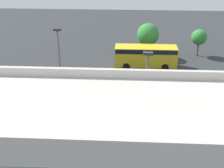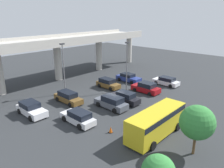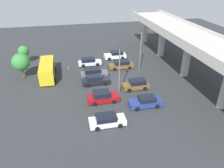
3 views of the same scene
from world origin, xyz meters
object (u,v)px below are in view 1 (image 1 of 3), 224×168
object	(u,v)px
traffic_cone	(171,77)
parked_car_7	(12,113)
shuttle_bus	(146,55)
parked_car_3	(131,88)
parked_car_5	(67,116)
parked_car_1	(185,89)
parked_car_6	(54,86)
parked_car_2	(162,117)
lamp_post_near_aisle	(60,63)
tree_front_centre	(148,34)
parked_car_8	(5,84)
parked_car_4	(106,87)
lamp_post_mid_lot	(146,94)
tree_front_left	(199,37)

from	to	relation	value
traffic_cone	parked_car_7	bearing A→B (deg)	33.01
shuttle_bus	parked_car_3	bearing A→B (deg)	-102.86
parked_car_5	parked_car_3	bearing A→B (deg)	-42.91
parked_car_1	parked_car_6	bearing A→B (deg)	-89.23
parked_car_2	shuttle_bus	world-z (taller)	shuttle_bus
parked_car_2	parked_car_7	size ratio (longest dim) A/B	1.01
parked_car_1	shuttle_bus	bearing A→B (deg)	-154.35
parked_car_2	parked_car_3	size ratio (longest dim) A/B	1.00
lamp_post_near_aisle	tree_front_centre	xyz separation A→B (m)	(-9.19, -15.51, -1.51)
parked_car_1	parked_car_3	distance (m)	5.78
parked_car_5	shuttle_bus	distance (m)	16.40
lamp_post_near_aisle	traffic_cone	distance (m)	14.49
parked_car_6	parked_car_8	world-z (taller)	parked_car_6
parked_car_3	shuttle_bus	xyz separation A→B (m)	(-1.87, -8.21, 0.84)
parked_car_8	parked_car_4	bearing A→B (deg)	88.60
parked_car_7	parked_car_5	bearing A→B (deg)	-93.43
parked_car_1	parked_car_4	distance (m)	8.52
parked_car_6	lamp_post_mid_lot	bearing A→B (deg)	46.35
parked_car_8	tree_front_centre	distance (m)	20.52
parked_car_8	traffic_cone	bearing A→B (deg)	101.97
parked_car_6	traffic_cone	bearing A→B (deg)	108.70
parked_car_1	parked_car_5	distance (m)	13.20
parked_car_7	lamp_post_mid_lot	bearing A→B (deg)	-104.83
parked_car_2	parked_car_7	world-z (taller)	parked_car_2
parked_car_2	parked_car_8	xyz separation A→B (m)	(16.87, -6.33, -0.07)
parked_car_3	parked_car_5	bearing A→B (deg)	-42.91
parked_car_4	parked_car_5	distance (m)	7.03
parked_car_3	parked_car_7	distance (m)	12.55
parked_car_6	lamp_post_near_aisle	size ratio (longest dim) A/B	0.58
tree_front_left	tree_front_centre	bearing A→B (deg)	4.37
tree_front_centre	lamp_post_near_aisle	bearing A→B (deg)	59.36
lamp_post_mid_lot	shuttle_bus	bearing A→B (deg)	-92.75
parked_car_5	parked_car_7	world-z (taller)	parked_car_5
tree_front_left	traffic_cone	bearing A→B (deg)	61.05
parked_car_5	parked_car_8	size ratio (longest dim) A/B	0.93
parked_car_3	traffic_cone	bearing A→B (deg)	132.36
parked_car_2	parked_car_5	size ratio (longest dim) A/B	1.13
parked_car_5	lamp_post_mid_lot	xyz separation A→B (m)	(-6.85, 2.89, 3.94)
parked_car_1	shuttle_bus	xyz separation A→B (m)	(3.91, -8.13, 0.92)
parked_car_6	lamp_post_near_aisle	xyz separation A→B (m)	(-1.52, 2.92, 3.93)
parked_car_8	tree_front_left	bearing A→B (deg)	118.21
parked_car_6	lamp_post_near_aisle	distance (m)	5.13
tree_front_left	traffic_cone	xyz separation A→B (m)	(4.81, 8.69, -2.42)
lamp_post_mid_lot	tree_front_centre	world-z (taller)	lamp_post_mid_lot
parked_car_1	parked_car_2	distance (m)	6.74
tree_front_left	parked_car_6	bearing A→B (deg)	36.16
parked_car_2	parked_car_3	bearing A→B (deg)	25.15
parked_car_1	parked_car_8	distance (m)	19.85
parked_car_8	lamp_post_mid_lot	xyz separation A→B (m)	(-15.10, 9.49, 4.02)
lamp_post_near_aisle	traffic_cone	bearing A→B (deg)	-147.67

